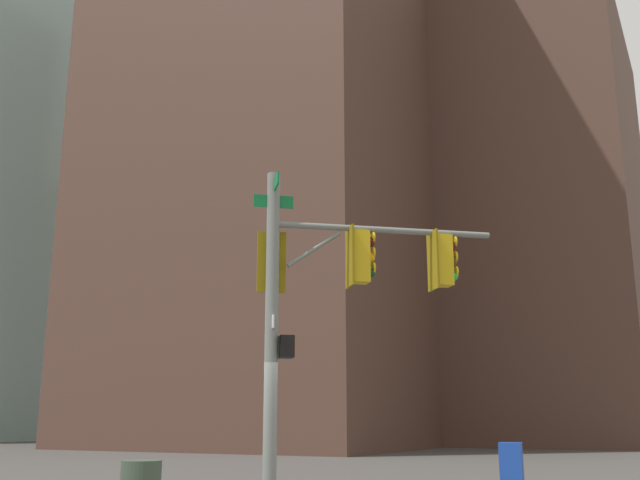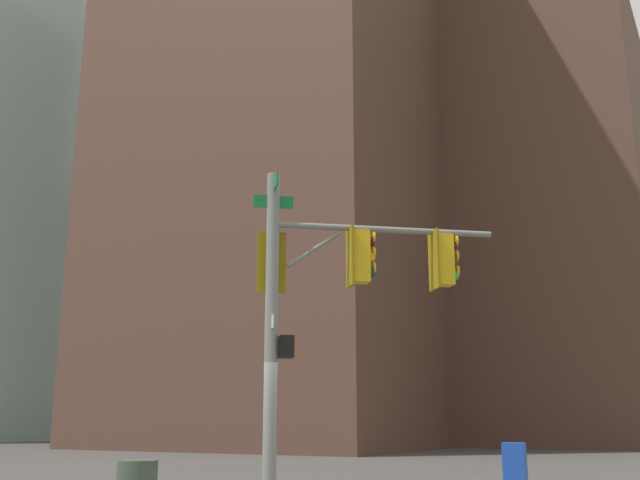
% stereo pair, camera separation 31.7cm
% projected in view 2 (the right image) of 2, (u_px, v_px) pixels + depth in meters
% --- Properties ---
extents(signal_pole_assembly, '(3.86, 3.27, 6.07)m').
position_uv_depth(signal_pole_assembly, '(325.00, 286.00, 13.95)').
color(signal_pole_assembly, slate).
rests_on(signal_pole_assembly, ground_plane).
extents(newspaper_box, '(0.52, 0.62, 1.05)m').
position_uv_depth(newspaper_box, '(515.00, 469.00, 15.01)').
color(newspaper_box, '#193FA5').
rests_on(newspaper_box, ground_plane).
extents(building_brick_nearside, '(18.06, 20.68, 40.40)m').
position_uv_depth(building_brick_nearside, '(299.00, 125.00, 48.50)').
color(building_brick_nearside, '#4C3328').
rests_on(building_brick_nearside, ground_plane).
extents(building_brick_midblock, '(19.44, 19.21, 28.64)m').
position_uv_depth(building_brick_midblock, '(505.00, 233.00, 52.26)').
color(building_brick_midblock, '#4C3328').
rests_on(building_brick_midblock, ground_plane).
extents(building_glass_tower, '(23.52, 26.71, 55.71)m').
position_uv_depth(building_glass_tower, '(29.00, 135.00, 70.60)').
color(building_glass_tower, '#9EC6C1').
rests_on(building_glass_tower, ground_plane).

